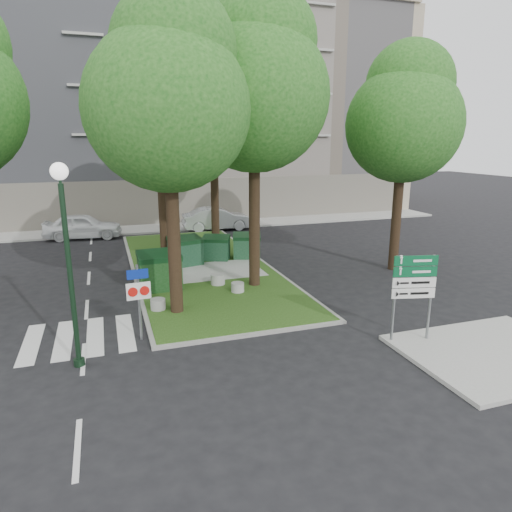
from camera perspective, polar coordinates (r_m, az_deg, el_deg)
name	(u,v)px	position (r m, az deg, el deg)	size (l,w,h in m)	color
ground	(239,337)	(14.26, -2.15, -10.07)	(120.00, 120.00, 0.00)	black
median_island	(201,267)	(21.68, -6.89, -1.36)	(6.00, 16.00, 0.12)	#234413
median_kerb	(201,267)	(21.68, -6.89, -1.38)	(6.30, 16.30, 0.10)	gray
sidewalk_corner	(496,354)	(14.73, 27.80, -10.74)	(5.00, 4.00, 0.12)	#999993
building_sidewalk	(162,228)	(31.72, -11.70, 3.46)	(42.00, 3.00, 0.12)	#999993
zebra_crossing	(110,334)	(15.15, -17.74, -9.23)	(5.00, 3.00, 0.01)	silver
apartment_building	(144,112)	(38.69, -13.78, 17.09)	(41.00, 12.00, 16.00)	tan
tree_median_near_left	(170,92)	(15.25, -10.74, 19.48)	(5.20, 5.20, 10.53)	black
tree_median_near_right	(256,81)	(18.08, 0.01, 21.00)	(5.60, 5.60, 11.46)	black
tree_median_mid	(160,114)	(21.72, -11.88, 16.93)	(4.80, 4.80, 9.99)	black
tree_median_far	(214,91)	(25.34, -5.29, 19.80)	(5.80, 5.80, 11.93)	black
tree_street_right	(405,114)	(21.68, 18.16, 16.56)	(5.00, 5.00, 10.06)	black
dumpster_a	(160,271)	(18.41, -11.95, -1.82)	(1.71, 1.22, 1.55)	#0E340E
dumpster_b	(186,251)	(21.75, -8.80, 0.60)	(1.69, 1.36, 1.38)	#10381F
dumpster_c	(216,248)	(22.56, -5.01, 1.01)	(1.57, 1.38, 1.22)	#10371E
dumpster_d	(247,246)	(22.79, -1.16, 1.25)	(1.58, 1.31, 1.26)	#123D21
bollard_left	(158,304)	(16.40, -12.15, -5.90)	(0.52, 0.52, 0.37)	gray
bollard_right	(238,287)	(17.86, -2.31, -3.91)	(0.50, 0.50, 0.36)	#999A95
bollard_mid	(218,279)	(18.80, -4.80, -2.91)	(0.59, 0.59, 0.42)	#9A9A95
litter_bin	(245,247)	(23.71, -1.32, 1.18)	(0.42, 0.42, 0.74)	gold
street_lamp	(67,243)	(12.37, -22.58, 1.49)	(0.43, 0.43, 5.37)	black
traffic_sign_pole	(139,292)	(13.95, -14.47, -4.40)	(0.71, 0.09, 2.36)	slate
directional_sign	(414,284)	(13.98, 19.10, -3.36)	(1.26, 0.36, 2.58)	slate
car_white	(83,226)	(29.76, -20.84, 3.51)	(1.82, 4.54, 1.55)	white
car_silver	(217,219)	(30.65, -4.87, 4.66)	(1.60, 4.60, 1.52)	#A5AAAD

